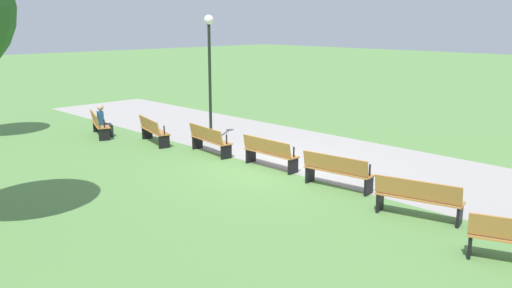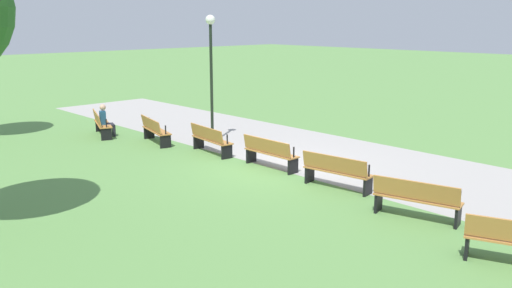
% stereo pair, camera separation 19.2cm
% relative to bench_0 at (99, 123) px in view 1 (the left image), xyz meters
% --- Properties ---
extents(ground_plane, '(120.00, 120.00, 0.00)m').
position_rel_bench_0_xyz_m(ground_plane, '(7.39, 1.42, -0.47)').
color(ground_plane, '#5B8C47').
extents(path_paving, '(29.57, 4.86, 0.01)m').
position_rel_bench_0_xyz_m(path_paving, '(7.39, 3.85, -0.47)').
color(path_paving, '#A39E99').
rests_on(path_paving, ground).
extents(bench_0, '(1.86, 1.09, 0.89)m').
position_rel_bench_0_xyz_m(bench_0, '(0.00, 0.00, 0.00)').
color(bench_0, '#B27538').
rests_on(bench_0, ground).
extents(bench_1, '(1.87, 0.89, 0.89)m').
position_rel_bench_0_xyz_m(bench_1, '(2.40, 0.75, 0.00)').
color(bench_1, '#B27538').
rests_on(bench_1, ground).
extents(bench_2, '(1.85, 0.69, 0.89)m').
position_rel_bench_0_xyz_m(bench_2, '(4.88, 1.20, 0.00)').
color(bench_2, '#B27538').
rests_on(bench_2, ground).
extents(bench_3, '(1.81, 0.47, 0.89)m').
position_rel_bench_0_xyz_m(bench_3, '(7.39, 1.35, 0.00)').
color(bench_3, '#B27538').
rests_on(bench_3, ground).
extents(bench_4, '(1.85, 0.69, 0.89)m').
position_rel_bench_0_xyz_m(bench_4, '(9.90, 1.20, 0.00)').
color(bench_4, '#B27538').
rests_on(bench_4, ground).
extents(bench_5, '(1.87, 0.89, 0.89)m').
position_rel_bench_0_xyz_m(bench_5, '(12.37, 0.75, 0.00)').
color(bench_5, '#B27538').
rests_on(bench_5, ground).
extents(person_seated, '(0.47, 0.59, 1.20)m').
position_rel_bench_0_xyz_m(person_seated, '(0.27, 0.05, 0.16)').
color(person_seated, navy).
rests_on(person_seated, ground).
extents(lamp_post, '(0.32, 0.32, 4.32)m').
position_rel_bench_0_xyz_m(lamp_post, '(3.65, 2.27, 2.50)').
color(lamp_post, black).
rests_on(lamp_post, ground).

